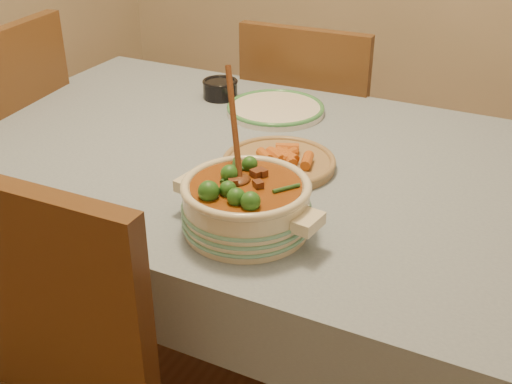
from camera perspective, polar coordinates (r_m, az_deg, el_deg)
floor at (r=2.10m, az=-0.10°, el=-15.60°), size 4.50×4.50×0.00m
dining_table at (r=1.70m, az=-0.12°, el=0.58°), size 1.68×1.08×0.76m
stew_casserole at (r=1.31m, az=-0.89°, el=-0.78°), size 0.34×0.29×0.32m
white_plate at (r=1.92m, az=1.75°, el=7.40°), size 0.33×0.33×0.03m
condiment_bowl at (r=2.03m, az=-3.20°, el=9.23°), size 0.12×0.12×0.06m
fried_plate at (r=1.58m, az=2.06°, el=2.80°), size 0.36×0.36×0.05m
chair_far at (r=2.33m, az=4.97°, el=5.11°), size 0.46×0.46×0.95m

